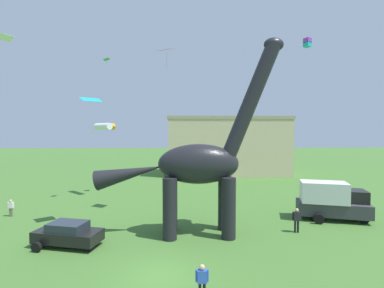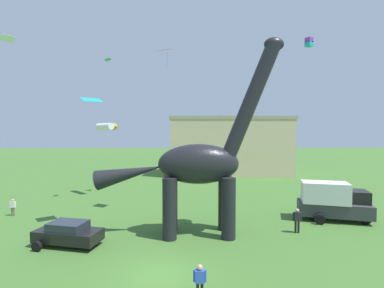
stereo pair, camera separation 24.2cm
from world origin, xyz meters
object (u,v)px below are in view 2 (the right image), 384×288
Objects in this scene: person_far_spectator at (13,206)px; kite_mid_right at (167,50)px; kite_far_left at (92,100)px; kite_high_left at (107,126)px; parked_box_truck at (333,201)px; dinosaur_sculpture at (198,164)px; kite_near_low at (8,39)px; parked_sedan_left at (68,233)px; kite_near_high at (108,60)px; person_watching_child at (200,279)px; person_photographer at (297,218)px; kite_drifting at (309,42)px.

kite_mid_right reaches higher than person_far_spectator.
kite_far_left reaches higher than person_far_spectator.
kite_far_left is at bearing -80.13° from kite_high_left.
kite_high_left is at bearing 171.47° from parked_box_truck.
kite_mid_right is 12.74m from kite_high_left.
kite_far_left is at bearing -160.03° from parked_box_truck.
dinosaur_sculpture is 12.23m from parked_box_truck.
kite_near_low is (-6.97, -6.69, 7.80)m from kite_high_left.
kite_near_low is (-8.46, 8.01, 15.01)m from parked_sedan_left.
kite_near_low is at bearing -158.17° from kite_near_high.
kite_near_low is at bearing 72.13° from person_watching_child.
parked_box_truck is 5.04m from person_photographer.
kite_mid_right is (13.60, 0.10, 13.64)m from person_far_spectator.
kite_drifting is (28.14, 4.76, 15.89)m from person_far_spectator.
person_watching_child is at bearing -99.46° from dinosaur_sculpture.
kite_mid_right is at bearing -35.19° from kite_near_high.
kite_drifting reaches higher than kite_near_low.
person_photographer is at bearing -7.32° from dinosaur_sculpture.
parked_box_truck is 16.56m from kite_drifting.
kite_drifting is (12.35, 17.53, 15.83)m from person_watching_child.
kite_high_left reaches higher than person_far_spectator.
person_watching_child is 23.82m from kite_near_high.
parked_box_truck is 2.10× the size of kite_high_left.
parked_sedan_left is at bearing -43.46° from kite_near_low.
kite_high_left is 23.96m from kite_drifting.
kite_near_high reaches higher than person_photographer.
person_far_spectator is at bearing 158.98° from kite_far_left.
person_photographer is (7.26, 0.05, -3.99)m from dinosaur_sculpture.
dinosaur_sculpture reaches higher than person_watching_child.
dinosaur_sculpture is 2.35× the size of parked_box_truck.
person_photographer is at bearing -26.58° from kite_mid_right.
person_photographer is at bearing -6.25° from kite_far_left.
kite_near_low reaches higher than parked_box_truck.
kite_drifting is 0.66× the size of kite_near_low.
kite_near_high is 21.03m from kite_drifting.
parked_box_truck is at bearing 57.59° from person_photographer.
kite_drifting reaches higher than parked_sedan_left.
kite_far_left is 1.34× the size of kite_near_low.
kite_far_left is (0.45, 3.56, 9.01)m from parked_sedan_left.
kite_mid_right is at bearing -5.01° from kite_near_low.
dinosaur_sculpture is 9.65m from parked_sedan_left.
kite_near_high is 0.34× the size of kite_high_left.
parked_sedan_left is at bearing -131.78° from kite_mid_right.
dinosaur_sculpture is 8.96m from person_watching_child.
person_watching_child is 24.03m from kite_high_left.
person_watching_child reaches higher than parked_sedan_left.
kite_near_high is at bearing -72.04° from kite_high_left.
kite_drifting reaches higher than parked_box_truck.
person_photographer is (7.50, 8.01, 0.13)m from person_watching_child.
parked_sedan_left reaches higher than person_far_spectator.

